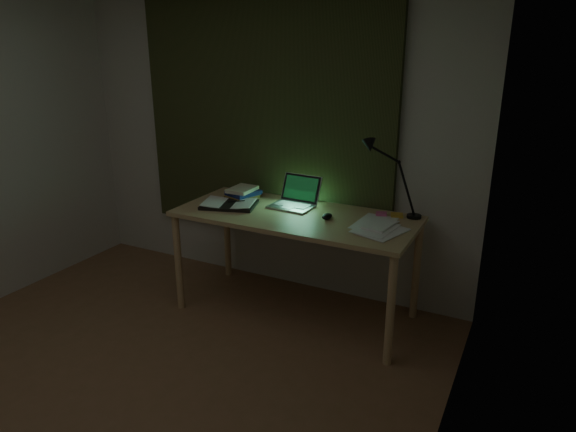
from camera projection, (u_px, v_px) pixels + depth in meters
name	position (u px, v px, depth m)	size (l,w,h in m)	color
floor	(96.00, 413.00, 2.89)	(3.50, 4.00, 0.00)	brown
wall_back	(266.00, 137.00, 4.18)	(3.50, 0.00, 2.50)	beige
wall_right	(429.00, 269.00, 1.74)	(0.00, 4.00, 2.50)	beige
curtain	(263.00, 113.00, 4.08)	(2.20, 0.06, 2.00)	#293018
desk	(295.00, 264.00, 3.85)	(1.75, 0.77, 0.80)	tan
laptop	(291.00, 193.00, 3.83)	(0.32, 0.36, 0.23)	#B1B0B5
open_textbook	(229.00, 204.00, 3.90)	(0.40, 0.29, 0.03)	white
book_stack	(242.00, 192.00, 4.09)	(0.20, 0.23, 0.09)	white
loose_papers	(371.00, 224.00, 3.49)	(0.38, 0.40, 0.02)	white
mouse	(327.00, 216.00, 3.61)	(0.06, 0.10, 0.04)	black
sticky_yellow	(397.00, 215.00, 3.67)	(0.08, 0.08, 0.02)	gold
sticky_pink	(381.00, 214.00, 3.70)	(0.08, 0.08, 0.02)	#EC5C9A
desk_lamp	(417.00, 180.00, 3.55)	(0.37, 0.29, 0.56)	black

